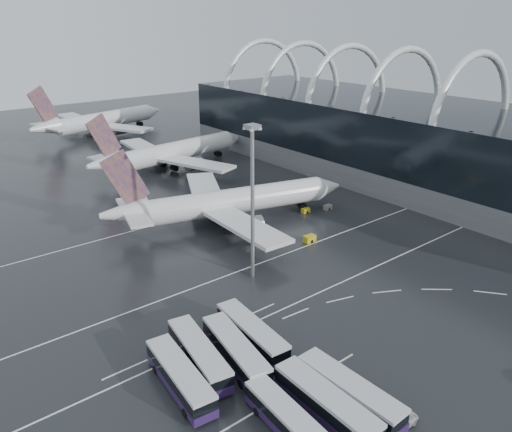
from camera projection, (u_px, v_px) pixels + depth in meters
ground at (319, 284)px, 83.42m from camera, size 420.00×420.00×0.00m
terminal at (434, 143)px, 129.47m from camera, size 42.00×160.00×34.90m
lane_marking_near at (328, 289)px, 81.97m from camera, size 120.00×0.25×0.01m
lane_marking_mid at (273, 259)px, 92.11m from camera, size 120.00×0.25×0.01m
lane_marking_far at (192, 215)px, 112.37m from camera, size 120.00×0.25×0.01m
bus_bay_line_south at (272, 402)px, 57.91m from camera, size 28.00×0.25×0.01m
bus_bay_line_north at (198, 338)px, 69.49m from camera, size 28.00×0.25×0.01m
airliner_main at (226, 203)px, 106.37m from camera, size 53.74×46.47×18.42m
airliner_gate_b at (170, 153)px, 144.59m from camera, size 54.29×48.47×18.84m
airliner_gate_c at (99, 121)px, 186.26m from camera, size 56.39×51.20×20.24m
bus_row_near_a at (180, 377)px, 59.21m from camera, size 4.53×13.94×3.37m
bus_row_near_b at (199, 354)px, 63.05m from camera, size 5.35×14.20×3.42m
bus_row_near_c at (235, 351)px, 63.71m from camera, size 5.47×14.20×3.42m
bus_row_near_d at (252, 333)px, 67.32m from camera, size 4.33×13.92×3.37m
bus_row_far_a at (288, 420)px, 53.07m from camera, size 3.63×12.60×3.06m
bus_row_far_b at (326, 404)px, 55.00m from camera, size 3.54×14.04×3.44m
bus_row_far_c at (349, 392)px, 56.75m from camera, size 3.56×13.95×3.42m
van_curve_a at (398, 421)px, 54.22m from camera, size 5.29×2.45×1.47m
floodlight_mast at (252, 185)px, 79.85m from camera, size 2.01×2.01×26.24m
gse_cart_belly_a at (306, 210)px, 113.45m from camera, size 1.94×1.15×1.06m
gse_cart_belly_b at (295, 200)px, 119.73m from camera, size 2.08×1.23×1.14m
gse_cart_belly_c at (309, 239)px, 98.79m from camera, size 2.42×1.43×1.32m
gse_cart_belly_d at (328, 207)px, 115.37m from camera, size 1.97×1.17×1.08m
gse_cart_belly_e at (277, 199)px, 120.44m from camera, size 2.24×1.32×1.22m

